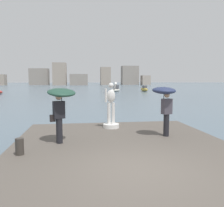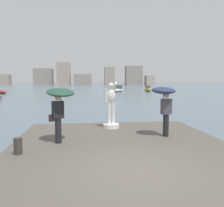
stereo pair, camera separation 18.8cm
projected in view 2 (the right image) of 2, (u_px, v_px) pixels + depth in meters
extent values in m
plane|color=slate|center=(91.00, 93.00, 45.30)|extent=(400.00, 400.00, 0.00)
cube|color=#564F47|center=(124.00, 155.00, 7.44)|extent=(7.55, 9.40, 0.40)
cylinder|color=white|center=(111.00, 126.00, 10.74)|extent=(0.73, 0.73, 0.18)
cylinder|color=white|center=(109.00, 113.00, 10.67)|extent=(0.15, 0.15, 0.99)
cylinder|color=white|center=(113.00, 113.00, 10.70)|extent=(0.15, 0.15, 0.99)
ellipsoid|color=white|center=(111.00, 96.00, 10.60)|extent=(0.38, 0.26, 0.61)
sphere|color=white|center=(111.00, 85.00, 10.56)|extent=(0.24, 0.24, 0.24)
cylinder|color=white|center=(106.00, 95.00, 10.57)|extent=(0.10, 0.10, 0.62)
cylinder|color=white|center=(115.00, 86.00, 10.85)|extent=(0.10, 0.59, 0.40)
cylinder|color=black|center=(58.00, 131.00, 8.12)|extent=(0.22, 0.22, 0.88)
cube|color=black|center=(58.00, 110.00, 8.04)|extent=(0.44, 0.36, 0.60)
sphere|color=tan|center=(58.00, 97.00, 8.00)|extent=(0.21, 0.21, 0.21)
cylinder|color=#262626|center=(61.00, 101.00, 8.11)|extent=(0.02, 0.02, 0.48)
ellipsoid|color=#234738|center=(60.00, 92.00, 8.07)|extent=(1.27, 1.29, 0.40)
cube|color=black|center=(52.00, 118.00, 7.98)|extent=(0.20, 0.16, 0.24)
cylinder|color=black|center=(166.00, 125.00, 9.07)|extent=(0.22, 0.22, 0.88)
cube|color=#47424C|center=(166.00, 106.00, 9.00)|extent=(0.43, 0.34, 0.60)
sphere|color=tan|center=(167.00, 95.00, 8.95)|extent=(0.21, 0.21, 0.21)
cylinder|color=#262626|center=(163.00, 99.00, 8.96)|extent=(0.02, 0.02, 0.51)
ellipsoid|color=navy|center=(163.00, 91.00, 8.92)|extent=(1.14, 1.15, 0.32)
cylinder|color=#38332D|center=(18.00, 146.00, 6.89)|extent=(0.25, 0.25, 0.50)
ellipsoid|color=silver|center=(119.00, 90.00, 51.13)|extent=(3.73, 5.48, 0.70)
cube|color=#4C4C51|center=(119.00, 87.00, 51.44)|extent=(1.54, 1.81, 0.82)
ellipsoid|color=#9E2D28|center=(1.00, 92.00, 44.78)|extent=(3.95, 4.77, 0.68)
ellipsoid|color=#B2993D|center=(148.00, 90.00, 53.03)|extent=(1.13, 4.39, 0.85)
cube|color=#4C4C51|center=(148.00, 87.00, 52.64)|extent=(0.77, 1.24, 0.55)
cube|color=gray|center=(0.00, 80.00, 114.55)|extent=(9.76, 4.89, 5.33)
cube|color=gray|center=(44.00, 77.00, 122.58)|extent=(9.53, 7.48, 8.54)
cube|color=gray|center=(64.00, 74.00, 118.06)|extent=(6.58, 7.93, 11.17)
cube|color=gray|center=(83.00, 80.00, 117.84)|extent=(8.85, 7.91, 5.52)
cube|color=gray|center=(109.00, 76.00, 122.36)|extent=(5.14, 4.90, 9.33)
cube|color=gray|center=(134.00, 75.00, 126.95)|extent=(8.98, 5.60, 10.21)
cube|color=#A89989|center=(150.00, 80.00, 124.96)|extent=(4.45, 4.65, 5.02)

